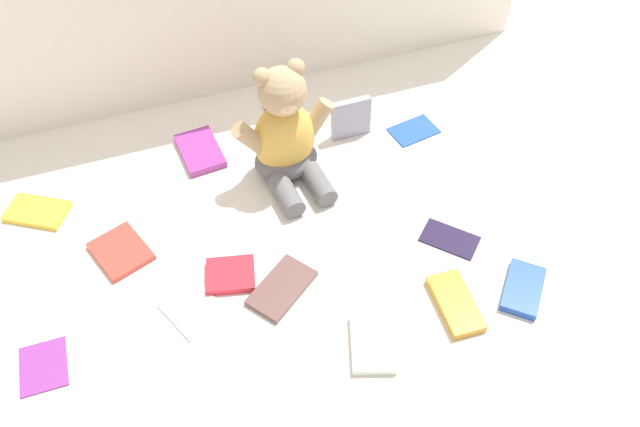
% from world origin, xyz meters
% --- Properties ---
extents(ground_plane, '(3.20, 3.20, 0.00)m').
position_xyz_m(ground_plane, '(0.00, 0.00, 0.00)').
color(ground_plane, silver).
extents(teddy_bear, '(0.24, 0.21, 0.28)m').
position_xyz_m(teddy_bear, '(0.00, 0.13, 0.11)').
color(teddy_bear, '#E5B24C').
rests_on(teddy_bear, ground_plane).
extents(book_case_0, '(0.11, 0.13, 0.02)m').
position_xyz_m(book_case_0, '(0.01, -0.35, 0.01)').
color(book_case_0, white).
rests_on(book_case_0, ground_plane).
extents(book_case_1, '(0.10, 0.02, 0.10)m').
position_xyz_m(book_case_1, '(0.18, 0.19, 0.05)').
color(book_case_1, '#9494AD').
rests_on(book_case_1, ground_plane).
extents(book_case_2, '(0.08, 0.10, 0.01)m').
position_xyz_m(book_case_2, '(-0.56, -0.20, 0.00)').
color(book_case_2, '#8B3694').
rests_on(book_case_2, ground_plane).
extents(book_case_3, '(0.13, 0.14, 0.01)m').
position_xyz_m(book_case_3, '(-0.28, -0.17, 0.00)').
color(book_case_3, white).
rests_on(book_case_3, ground_plane).
extents(book_case_4, '(0.13, 0.13, 0.01)m').
position_xyz_m(book_case_4, '(0.26, -0.18, 0.00)').
color(book_case_4, '#1C1332').
rests_on(book_case_4, ground_plane).
extents(book_case_5, '(0.13, 0.14, 0.01)m').
position_xyz_m(book_case_5, '(-0.39, 0.01, 0.01)').
color(book_case_5, '#CE4135').
rests_on(book_case_5, ground_plane).
extents(book_case_6, '(0.07, 0.14, 0.02)m').
position_xyz_m(book_case_6, '(0.19, -0.32, 0.01)').
color(book_case_6, gold).
rests_on(book_case_6, ground_plane).
extents(book_case_7, '(0.13, 0.13, 0.02)m').
position_xyz_m(book_case_7, '(0.33, -0.34, 0.01)').
color(book_case_7, blue).
rests_on(book_case_7, ground_plane).
extents(book_case_8, '(0.08, 0.13, 0.01)m').
position_xyz_m(book_case_8, '(0.05, 0.30, 0.00)').
color(book_case_8, '#15252D').
rests_on(book_case_8, ground_plane).
extents(book_case_9, '(0.11, 0.10, 0.02)m').
position_xyz_m(book_case_9, '(-0.19, -0.12, 0.01)').
color(book_case_9, red).
rests_on(book_case_9, ground_plane).
extents(book_case_10, '(0.15, 0.13, 0.01)m').
position_xyz_m(book_case_10, '(-0.54, 0.18, 0.01)').
color(book_case_10, yellow).
rests_on(book_case_10, ground_plane).
extents(book_case_11, '(0.10, 0.14, 0.02)m').
position_xyz_m(book_case_11, '(-0.18, 0.25, 0.01)').
color(book_case_11, '#9A3590').
rests_on(book_case_11, ground_plane).
extents(book_case_12, '(0.16, 0.14, 0.01)m').
position_xyz_m(book_case_12, '(-0.11, -0.18, 0.01)').
color(book_case_12, brown).
rests_on(book_case_12, ground_plane).
extents(book_case_13, '(0.12, 0.09, 0.01)m').
position_xyz_m(book_case_13, '(0.33, 0.15, 0.00)').
color(book_case_13, '#214DAA').
rests_on(book_case_13, ground_plane).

